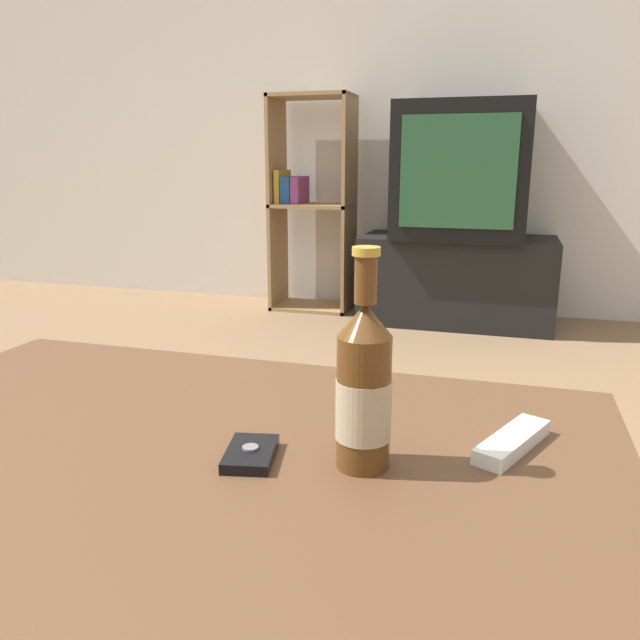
% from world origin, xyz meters
% --- Properties ---
extents(back_wall, '(8.00, 0.05, 2.60)m').
position_xyz_m(back_wall, '(0.00, 3.02, 1.30)').
color(back_wall, beige).
rests_on(back_wall, ground_plane).
extents(coffee_table, '(1.11, 0.79, 0.49)m').
position_xyz_m(coffee_table, '(0.00, 0.00, 0.42)').
color(coffee_table, brown).
rests_on(coffee_table, ground_plane).
extents(tv_stand, '(1.00, 0.47, 0.46)m').
position_xyz_m(tv_stand, '(0.13, 2.72, 0.23)').
color(tv_stand, black).
rests_on(tv_stand, ground_plane).
extents(television, '(0.66, 0.58, 0.67)m').
position_xyz_m(television, '(0.13, 2.71, 0.80)').
color(television, black).
rests_on(television, tv_stand).
extents(bookshelf, '(0.45, 0.30, 1.21)m').
position_xyz_m(bookshelf, '(-0.73, 2.81, 0.62)').
color(bookshelf, '#99754C').
rests_on(bookshelf, ground_plane).
extents(beer_bottle, '(0.07, 0.07, 0.27)m').
position_xyz_m(beer_bottle, '(0.22, 0.04, 0.59)').
color(beer_bottle, '#563314').
rests_on(beer_bottle, coffee_table).
extents(cell_phone, '(0.08, 0.10, 0.02)m').
position_xyz_m(cell_phone, '(0.09, 0.02, 0.50)').
color(cell_phone, black).
rests_on(cell_phone, coffee_table).
extents(remote_control, '(0.10, 0.16, 0.02)m').
position_xyz_m(remote_control, '(0.40, 0.14, 0.50)').
color(remote_control, white).
rests_on(remote_control, coffee_table).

